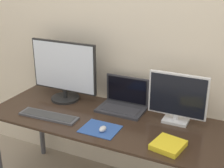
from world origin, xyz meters
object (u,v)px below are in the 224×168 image
object	(u,v)px
monitor_left	(64,71)
laptop	(124,101)
monitor_right	(177,98)
book	(168,145)
mouse	(103,129)
keyboard	(49,116)

from	to	relation	value
monitor_left	laptop	size ratio (longest dim) A/B	1.62
monitor_right	book	bearing A→B (deg)	-82.74
laptop	book	world-z (taller)	laptop
monitor_right	laptop	world-z (taller)	monitor_right
monitor_right	mouse	bearing A→B (deg)	-139.29
keyboard	book	distance (m)	0.91
monitor_right	keyboard	world-z (taller)	monitor_right
monitor_left	book	world-z (taller)	monitor_left
monitor_right	book	distance (m)	0.39
monitor_left	mouse	world-z (taller)	monitor_left
laptop	monitor_left	bearing A→B (deg)	-174.86
monitor_left	monitor_right	distance (m)	0.94
laptop	book	distance (m)	0.62
laptop	keyboard	size ratio (longest dim) A/B	0.78
monitor_right	laptop	xyz separation A→B (m)	(-0.43, 0.05, -0.13)
laptop	mouse	size ratio (longest dim) A/B	5.22
keyboard	mouse	bearing A→B (deg)	-2.72
mouse	monitor_right	bearing A→B (deg)	40.71
keyboard	mouse	distance (m)	0.46
monitor_left	mouse	distance (m)	0.67
monitor_right	keyboard	size ratio (longest dim) A/B	0.90
keyboard	laptop	bearing A→B (deg)	40.32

